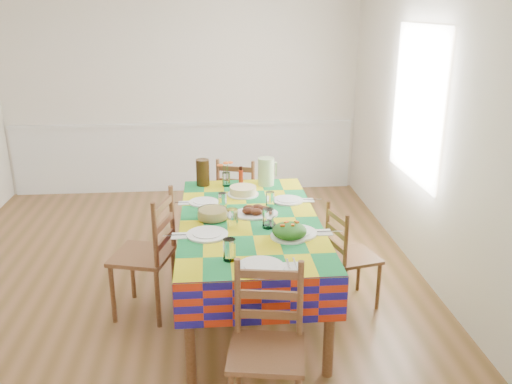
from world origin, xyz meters
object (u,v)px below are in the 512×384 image
(dining_table, at_px, (250,229))
(tea_pitcher, at_px, (203,172))
(chair_near, at_px, (267,348))
(chair_left, at_px, (148,255))
(meat_platter, at_px, (255,211))
(chair_right, at_px, (349,257))
(green_pitcher, at_px, (266,172))
(chair_far, at_px, (239,202))

(dining_table, bearing_deg, tea_pitcher, 112.81)
(chair_near, relative_size, chair_left, 0.95)
(meat_platter, height_order, chair_right, chair_right)
(green_pitcher, bearing_deg, chair_right, -54.85)
(tea_pitcher, bearing_deg, chair_far, 48.20)
(meat_platter, xyz_separation_m, chair_far, (-0.06, 1.19, -0.35))
(meat_platter, xyz_separation_m, tea_pitcher, (-0.42, 0.79, 0.09))
(chair_far, bearing_deg, chair_right, 140.64)
(dining_table, relative_size, meat_platter, 5.51)
(meat_platter, relative_size, chair_far, 0.39)
(green_pitcher, xyz_separation_m, chair_right, (0.59, -0.84, -0.48))
(meat_platter, xyz_separation_m, chair_near, (-0.04, -1.34, -0.33))
(chair_right, bearing_deg, chair_left, 76.58)
(meat_platter, xyz_separation_m, green_pitcher, (0.16, 0.75, 0.10))
(chair_left, bearing_deg, chair_near, 47.97)
(chair_near, height_order, chair_far, chair_near)
(chair_far, bearing_deg, green_pitcher, 135.51)
(chair_near, height_order, chair_left, chair_left)
(chair_far, distance_m, chair_left, 1.50)
(green_pitcher, height_order, chair_near, green_pitcher)
(dining_table, height_order, chair_left, chair_left)
(chair_near, xyz_separation_m, chair_far, (-0.02, 2.53, -0.02))
(chair_near, bearing_deg, green_pitcher, 93.72)
(chair_left, bearing_deg, chair_right, 105.28)
(tea_pitcher, relative_size, chair_far, 0.26)
(tea_pitcher, distance_m, chair_left, 1.06)
(dining_table, height_order, chair_far, chair_far)
(tea_pitcher, distance_m, chair_near, 2.21)
(meat_platter, height_order, chair_left, chair_left)
(chair_near, distance_m, chair_right, 1.49)
(chair_far, relative_size, chair_left, 0.92)
(meat_platter, bearing_deg, chair_near, -91.79)
(chair_left, xyz_separation_m, chair_right, (1.60, 0.00, -0.08))
(tea_pitcher, distance_m, chair_far, 0.69)
(chair_right, bearing_deg, chair_far, 19.17)
(tea_pitcher, bearing_deg, meat_platter, -62.36)
(chair_far, bearing_deg, chair_near, 108.41)
(chair_near, relative_size, chair_far, 1.03)
(dining_table, distance_m, chair_far, 1.29)
(green_pitcher, relative_size, chair_left, 0.25)
(meat_platter, bearing_deg, dining_table, -122.25)
(chair_left, bearing_deg, meat_platter, 111.25)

